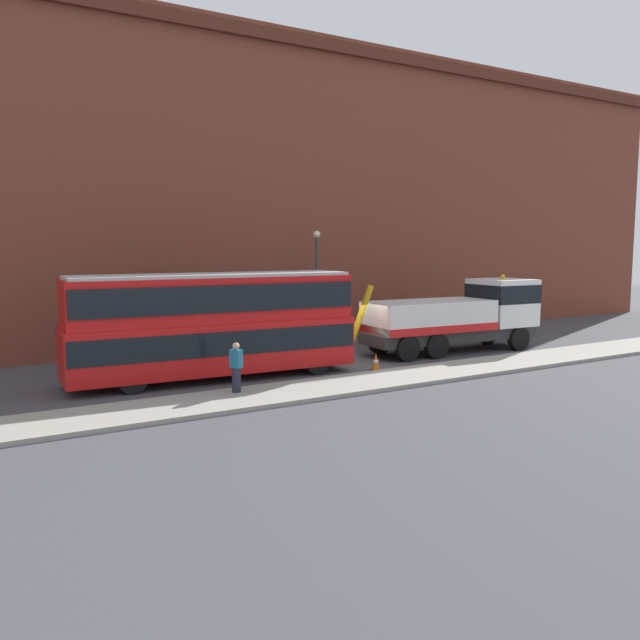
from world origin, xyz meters
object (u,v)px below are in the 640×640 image
Objects in this scene: double_decker_bus at (213,322)px; street_lamp at (317,278)px; traffic_cone_near_bus at (376,362)px; recovery_tow_truck at (459,315)px; pedestrian_onlooker at (236,368)px.

street_lamp reaches higher than double_decker_bus.
traffic_cone_near_bus is 0.12× the size of street_lamp.
traffic_cone_near_bus is 7.81m from street_lamp.
double_decker_bus is at bearing -176.54° from recovery_tow_truck.
pedestrian_onlooker is 11.82m from street_lamp.
pedestrian_onlooker is at bearing -134.64° from street_lamp.
street_lamp is at bearing 37.38° from double_decker_bus.
street_lamp reaches higher than pedestrian_onlooker.
recovery_tow_truck is 7.32m from street_lamp.
pedestrian_onlooker is 0.29× the size of street_lamp.
street_lamp is at bearing 21.52° from pedestrian_onlooker.
double_decker_bus is 6.84m from traffic_cone_near_bus.
recovery_tow_truck reaches higher than traffic_cone_near_bus.
double_decker_bus is 9.32m from street_lamp.
recovery_tow_truck is at bearing -10.62° from pedestrian_onlooker.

